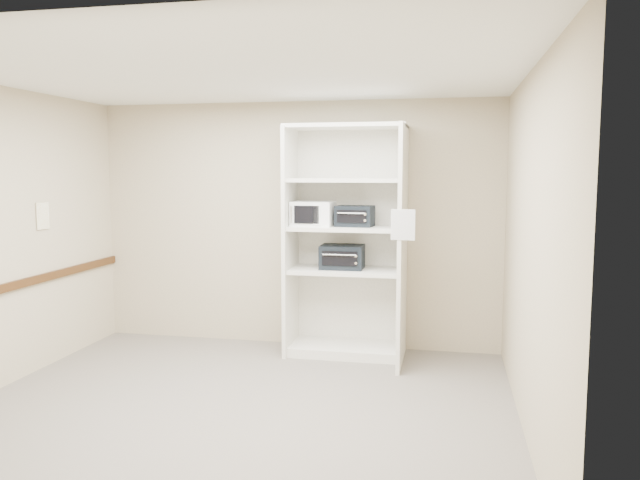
% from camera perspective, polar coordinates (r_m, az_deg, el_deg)
% --- Properties ---
extents(floor, '(4.50, 4.00, 0.01)m').
position_cam_1_polar(floor, '(5.36, -7.49, -14.99)').
color(floor, '#665F56').
rests_on(floor, ground).
extents(ceiling, '(4.50, 4.00, 0.01)m').
position_cam_1_polar(ceiling, '(5.05, -7.94, 14.87)').
color(ceiling, white).
extents(wall_back, '(4.50, 0.02, 2.70)m').
position_cam_1_polar(wall_back, '(6.94, -2.25, 1.41)').
color(wall_back, tan).
rests_on(wall_back, ground).
extents(wall_front, '(4.50, 0.02, 2.70)m').
position_cam_1_polar(wall_front, '(3.24, -19.53, -4.62)').
color(wall_front, tan).
rests_on(wall_front, ground).
extents(wall_right, '(0.02, 4.00, 2.70)m').
position_cam_1_polar(wall_right, '(4.79, 18.63, -1.14)').
color(wall_right, tan).
rests_on(wall_right, ground).
extents(shelving_unit, '(1.24, 0.92, 2.42)m').
position_cam_1_polar(shelving_unit, '(6.54, 2.81, -0.82)').
color(shelving_unit, white).
rests_on(shelving_unit, floor).
extents(microwave, '(0.44, 0.34, 0.26)m').
position_cam_1_polar(microwave, '(6.56, -0.62, 2.42)').
color(microwave, white).
rests_on(microwave, shelving_unit).
extents(toaster_oven_upper, '(0.40, 0.31, 0.22)m').
position_cam_1_polar(toaster_oven_upper, '(6.50, 3.22, 2.20)').
color(toaster_oven_upper, black).
rests_on(toaster_oven_upper, shelving_unit).
extents(toaster_oven_lower, '(0.45, 0.35, 0.25)m').
position_cam_1_polar(toaster_oven_lower, '(6.58, 2.04, -1.54)').
color(toaster_oven_lower, black).
rests_on(toaster_oven_lower, shelving_unit).
extents(paper_sign, '(0.22, 0.02, 0.28)m').
position_cam_1_polar(paper_sign, '(5.82, 7.59, 1.39)').
color(paper_sign, white).
rests_on(paper_sign, shelving_unit).
extents(wall_poster, '(0.01, 0.19, 0.26)m').
position_cam_1_polar(wall_poster, '(6.70, -24.02, 2.03)').
color(wall_poster, white).
rests_on(wall_poster, wall_left).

